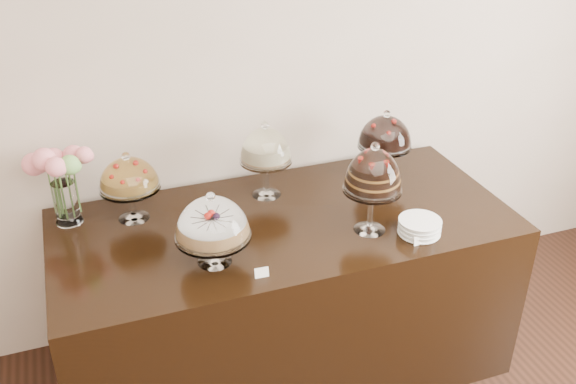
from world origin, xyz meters
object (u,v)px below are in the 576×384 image
object	(u,v)px
display_counter	(285,294)
cake_stand_choco_layer	(373,174)
cake_stand_sugar_sponge	(212,222)
cake_stand_fruit_tart	(129,177)
cake_stand_cheesecake	(266,149)
plate_stack	(420,227)
cake_stand_dark_choco	(385,135)
flower_vase	(59,173)

from	to	relation	value
display_counter	cake_stand_choco_layer	world-z (taller)	cake_stand_choco_layer
cake_stand_sugar_sponge	cake_stand_fruit_tart	xyz separation A→B (m)	(-0.28, 0.49, 0.02)
cake_stand_cheesecake	cake_stand_sugar_sponge	bearing A→B (deg)	-128.90
cake_stand_choco_layer	plate_stack	size ratio (longest dim) A/B	2.34
cake_stand_dark_choco	flower_vase	distance (m)	1.62
cake_stand_cheesecake	flower_vase	xyz separation A→B (m)	(-0.98, 0.08, -0.00)
flower_vase	plate_stack	world-z (taller)	flower_vase
cake_stand_fruit_tart	display_counter	bearing A→B (deg)	-21.23
cake_stand_fruit_tart	flower_vase	distance (m)	0.32
cake_stand_cheesecake	display_counter	bearing A→B (deg)	-89.04
cake_stand_choco_layer	cake_stand_cheesecake	xyz separation A→B (m)	(-0.35, 0.48, -0.03)
cake_stand_sugar_sponge	cake_stand_cheesecake	bearing A→B (deg)	51.10
flower_vase	cake_stand_choco_layer	bearing A→B (deg)	-22.96
display_counter	flower_vase	bearing A→B (deg)	160.54
cake_stand_sugar_sponge	cake_stand_dark_choco	bearing A→B (deg)	23.06
display_counter	cake_stand_dark_choco	xyz separation A→B (m)	(0.63, 0.22, 0.71)
cake_stand_fruit_tart	plate_stack	size ratio (longest dim) A/B	1.83
cake_stand_sugar_sponge	plate_stack	world-z (taller)	cake_stand_sugar_sponge
cake_stand_sugar_sponge	plate_stack	bearing A→B (deg)	-6.21
cake_stand_choco_layer	display_counter	bearing A→B (deg)	148.10
display_counter	cake_stand_dark_choco	distance (m)	0.98
display_counter	cake_stand_fruit_tart	xyz separation A→B (m)	(-0.68, 0.26, 0.67)
cake_stand_cheesecake	cake_stand_dark_choco	world-z (taller)	cake_stand_cheesecake
cake_stand_dark_choco	flower_vase	bearing A→B (deg)	175.39
cake_stand_choco_layer	cake_stand_sugar_sponge	bearing A→B (deg)	-179.49
cake_stand_choco_layer	cake_stand_dark_choco	xyz separation A→B (m)	(0.29, 0.43, -0.03)
flower_vase	display_counter	bearing A→B (deg)	-19.46
cake_stand_choco_layer	cake_stand_fruit_tart	size ratio (longest dim) A/B	1.28
cake_stand_fruit_tart	cake_stand_cheesecake	bearing A→B (deg)	0.31
cake_stand_sugar_sponge	cake_stand_fruit_tart	distance (m)	0.56
cake_stand_choco_layer	cake_stand_dark_choco	bearing A→B (deg)	56.58
cake_stand_sugar_sponge	cake_stand_dark_choco	distance (m)	1.12
cake_stand_dark_choco	cake_stand_choco_layer	bearing A→B (deg)	-123.42
cake_stand_sugar_sponge	display_counter	bearing A→B (deg)	29.08
cake_stand_dark_choco	plate_stack	bearing A→B (deg)	-98.79
cake_stand_cheesecake	flower_vase	size ratio (longest dim) A/B	1.01
plate_stack	cake_stand_dark_choco	bearing A→B (deg)	81.21
cake_stand_cheesecake	plate_stack	xyz separation A→B (m)	(0.55, -0.59, -0.22)
cake_stand_fruit_tart	cake_stand_choco_layer	bearing A→B (deg)	-25.06
plate_stack	display_counter	bearing A→B (deg)	149.30
cake_stand_sugar_sponge	cake_stand_cheesecake	distance (m)	0.63
display_counter	cake_stand_cheesecake	size ratio (longest dim) A/B	5.43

